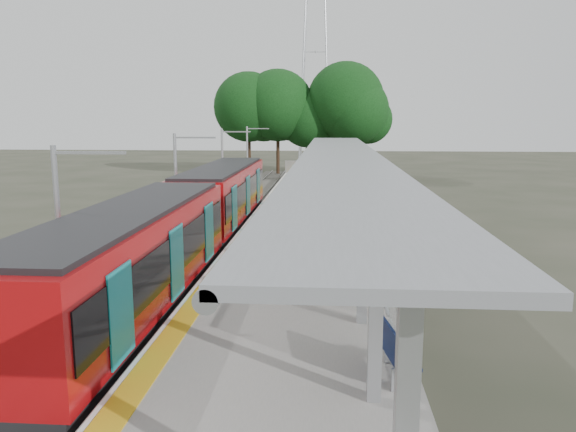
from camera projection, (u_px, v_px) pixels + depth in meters
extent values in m
cube|color=#59544C|center=(218.00, 237.00, 28.64)|extent=(3.00, 70.00, 0.24)
cube|color=gray|center=(306.00, 231.00, 28.25)|extent=(6.00, 50.00, 1.00)
cube|color=gold|center=(256.00, 221.00, 28.35)|extent=(0.60, 50.00, 0.02)
cube|color=#9EA0A5|center=(317.00, 167.00, 52.58)|extent=(6.00, 0.10, 1.20)
cube|color=black|center=(133.00, 309.00, 16.25)|extent=(2.50, 13.50, 0.70)
cube|color=#A40B0F|center=(130.00, 256.00, 15.98)|extent=(2.65, 13.50, 2.50)
cube|color=black|center=(130.00, 254.00, 15.97)|extent=(2.72, 12.96, 1.20)
cube|color=black|center=(128.00, 211.00, 15.76)|extent=(2.40, 12.82, 0.15)
cube|color=#0D7982|center=(177.00, 262.00, 15.91)|extent=(0.04, 1.30, 2.00)
cylinder|color=black|center=(55.00, 399.00, 11.66)|extent=(2.20, 0.70, 0.70)
cube|color=black|center=(223.00, 221.00, 30.11)|extent=(2.50, 13.50, 0.70)
cube|color=#A40B0F|center=(223.00, 192.00, 29.83)|extent=(2.65, 13.50, 2.50)
cube|color=black|center=(223.00, 191.00, 29.82)|extent=(2.72, 12.96, 1.20)
cube|color=black|center=(222.00, 167.00, 29.61)|extent=(2.40, 12.83, 0.15)
cube|color=#0D7982|center=(248.00, 195.00, 29.76)|extent=(0.04, 1.30, 2.00)
cylinder|color=black|center=(204.00, 247.00, 25.52)|extent=(2.20, 0.70, 0.70)
cube|color=black|center=(191.00, 220.00, 22.95)|extent=(2.30, 0.80, 2.40)
cube|color=#9EA0A5|center=(405.00, 431.00, 6.11)|extent=(0.25, 0.25, 3.50)
cube|color=#9EA0A5|center=(376.00, 309.00, 10.04)|extent=(0.25, 0.25, 3.50)
cube|color=#9EA0A5|center=(363.00, 255.00, 13.97)|extent=(0.25, 0.25, 3.50)
cube|color=#9EA0A5|center=(356.00, 225.00, 17.90)|extent=(0.25, 0.25, 3.50)
cube|color=#9EA0A5|center=(351.00, 206.00, 21.83)|extent=(0.25, 0.25, 3.50)
cube|color=#9EA0A5|center=(348.00, 192.00, 25.76)|extent=(0.25, 0.25, 3.50)
cube|color=#9EA0A5|center=(345.00, 183.00, 29.69)|extent=(0.25, 0.25, 3.50)
cube|color=#9EA0A5|center=(344.00, 175.00, 33.62)|extent=(0.25, 0.25, 3.50)
cube|color=#9EA0A5|center=(342.00, 169.00, 37.54)|extent=(0.25, 0.25, 3.50)
cube|color=#9EA0A5|center=(341.00, 164.00, 41.47)|extent=(0.25, 0.25, 3.50)
cube|color=gray|center=(340.00, 155.00, 23.50)|extent=(3.20, 38.00, 0.16)
cylinder|color=#9EA0A5|center=(304.00, 157.00, 23.63)|extent=(0.24, 38.00, 0.24)
cube|color=silver|center=(400.00, 303.00, 12.04)|extent=(0.05, 3.70, 2.20)
cube|color=silver|center=(383.00, 257.00, 15.97)|extent=(0.05, 3.70, 2.20)
cube|color=silver|center=(366.00, 212.00, 23.83)|extent=(0.05, 3.70, 2.20)
cube|color=silver|center=(360.00, 198.00, 27.76)|extent=(0.05, 3.70, 2.20)
cube|color=silver|center=(354.00, 181.00, 35.62)|extent=(0.05, 3.70, 2.20)
cube|color=silver|center=(351.00, 175.00, 39.55)|extent=(0.05, 3.70, 2.20)
cylinder|color=#382316|center=(249.00, 153.00, 60.45)|extent=(0.36, 0.36, 4.87)
sphere|color=#144617|center=(249.00, 107.00, 59.61)|extent=(7.41, 7.41, 7.41)
cylinder|color=#382316|center=(278.00, 153.00, 60.08)|extent=(0.36, 0.36, 4.98)
sphere|color=#144617|center=(278.00, 105.00, 59.22)|extent=(7.57, 7.57, 7.57)
cylinder|color=#382316|center=(307.00, 157.00, 60.37)|extent=(0.36, 0.36, 4.09)
sphere|color=#144617|center=(307.00, 118.00, 59.67)|extent=(6.21, 6.21, 6.21)
cylinder|color=#382316|center=(345.00, 152.00, 59.34)|extent=(0.36, 0.36, 5.29)
sphere|color=#144617|center=(346.00, 101.00, 58.43)|extent=(8.04, 8.04, 8.04)
cylinder|color=#382316|center=(354.00, 155.00, 58.79)|extent=(0.36, 0.36, 4.63)
sphere|color=#144617|center=(355.00, 110.00, 58.00)|extent=(7.03, 7.03, 7.03)
cylinder|color=#9EA0A5|center=(60.00, 243.00, 15.56)|extent=(0.16, 0.16, 5.40)
cube|color=#9EA0A5|center=(89.00, 153.00, 15.05)|extent=(2.00, 0.08, 0.08)
cylinder|color=#9EA0A5|center=(176.00, 189.00, 27.35)|extent=(0.16, 0.16, 5.40)
cube|color=#9EA0A5|center=(195.00, 138.00, 26.84)|extent=(2.00, 0.08, 0.08)
cylinder|color=#9EA0A5|center=(223.00, 168.00, 39.14)|extent=(0.16, 0.16, 5.40)
cube|color=#9EA0A5|center=(236.00, 132.00, 38.63)|extent=(2.00, 0.08, 0.08)
cylinder|color=#9EA0A5|center=(247.00, 156.00, 50.93)|extent=(0.16, 0.16, 5.40)
cube|color=#9EA0A5|center=(258.00, 129.00, 50.42)|extent=(2.00, 0.08, 0.08)
cube|color=#0F1D4D|center=(398.00, 354.00, 11.20)|extent=(0.72, 1.64, 0.06)
cube|color=#0F1D4D|center=(388.00, 338.00, 11.16)|extent=(0.31, 1.57, 0.58)
cube|color=#9EA0A5|center=(402.00, 379.00, 10.62)|extent=(0.43, 0.13, 0.46)
cube|color=#9EA0A5|center=(394.00, 352.00, 11.86)|extent=(0.43, 0.13, 0.46)
cube|color=#0F1D4D|center=(376.00, 262.00, 18.34)|extent=(0.98, 1.70, 0.07)
cube|color=#0F1D4D|center=(370.00, 252.00, 18.30)|extent=(0.58, 1.56, 0.60)
cube|color=#9EA0A5|center=(377.00, 274.00, 17.74)|extent=(0.43, 0.20, 0.48)
cube|color=#9EA0A5|center=(374.00, 264.00, 19.02)|extent=(0.43, 0.20, 0.48)
cube|color=#0F1D4D|center=(339.00, 200.00, 32.30)|extent=(0.82, 1.61, 0.06)
cube|color=#0F1D4D|center=(336.00, 195.00, 32.27)|extent=(0.43, 1.51, 0.56)
cube|color=#9EA0A5|center=(339.00, 206.00, 31.74)|extent=(0.41, 0.16, 0.45)
cube|color=#9EA0A5|center=(339.00, 203.00, 32.95)|extent=(0.41, 0.16, 0.45)
cylinder|color=beige|center=(323.00, 262.00, 17.49)|extent=(0.37, 0.37, 1.38)
cube|color=red|center=(323.00, 236.00, 17.35)|extent=(0.33, 0.11, 0.23)
cylinder|color=beige|center=(344.00, 197.00, 31.55)|extent=(0.39, 0.39, 1.45)
cube|color=red|center=(345.00, 182.00, 31.40)|extent=(0.34, 0.11, 0.24)
cylinder|color=#9EA0A5|center=(359.00, 282.00, 16.05)|extent=(0.54, 0.54, 0.99)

